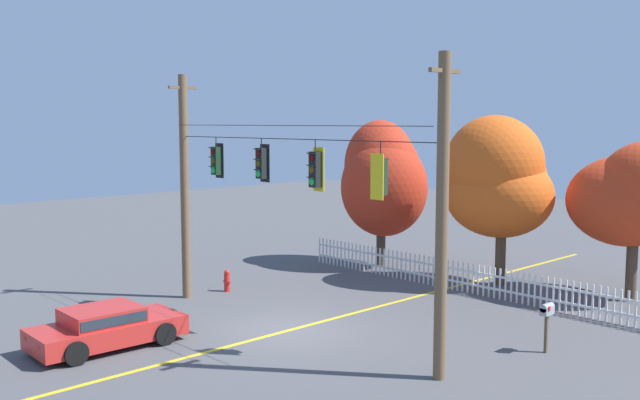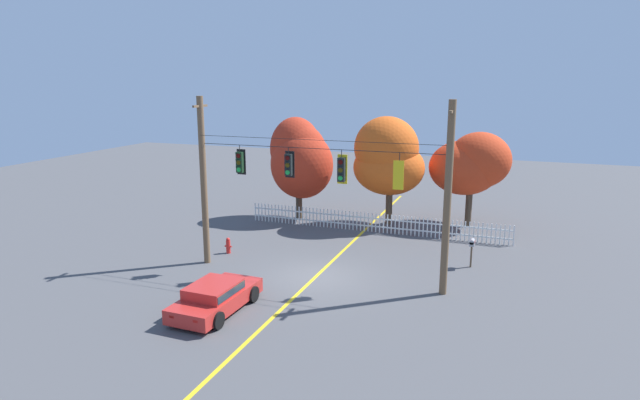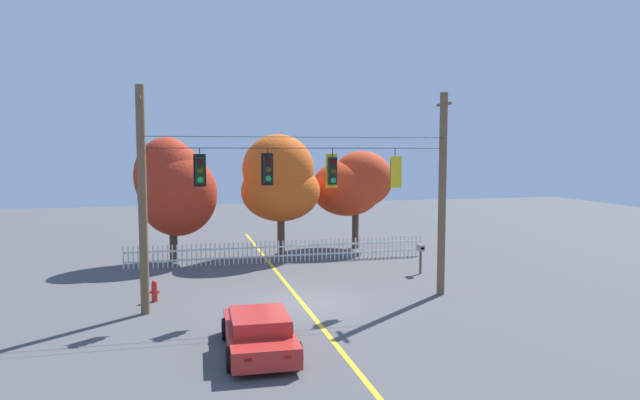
{
  "view_description": "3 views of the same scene",
  "coord_description": "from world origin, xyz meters",
  "views": [
    {
      "loc": [
        15.75,
        -13.63,
        6.22
      ],
      "look_at": [
        0.45,
        0.85,
        3.92
      ],
      "focal_mm": 39.93,
      "sensor_mm": 36.0,
      "label": 1
    },
    {
      "loc": [
        8.1,
        -21.37,
        8.68
      ],
      "look_at": [
        -0.03,
        0.61,
        3.38
      ],
      "focal_mm": 30.5,
      "sensor_mm": 36.0,
      "label": 2
    },
    {
      "loc": [
        -4.37,
        -20.42,
        5.68
      ],
      "look_at": [
        0.79,
        0.45,
        3.79
      ],
      "focal_mm": 32.24,
      "sensor_mm": 36.0,
      "label": 3
    }
  ],
  "objects": [
    {
      "name": "lane_centerline_stripe",
      "position": [
        0.0,
        0.0,
        0.0
      ],
      "size": [
        0.16,
        36.0,
        0.01
      ],
      "primitive_type": "cube",
      "color": "gold",
      "rests_on": "ground"
    },
    {
      "name": "signal_support_span",
      "position": [
        0.0,
        -0.0,
        4.0
      ],
      "size": [
        11.45,
        1.1,
        7.87
      ],
      "color": "brown",
      "rests_on": "ground"
    },
    {
      "name": "parked_car",
      "position": [
        -2.26,
        -4.76,
        0.6
      ],
      "size": [
        2.06,
        4.19,
        1.15
      ],
      "color": "red",
      "rests_on": "ground"
    },
    {
      "name": "fire_hydrant",
      "position": [
        -5.33,
        1.58,
        0.4
      ],
      "size": [
        0.38,
        0.22,
        0.81
      ],
      "color": "red",
      "rests_on": "ground"
    },
    {
      "name": "traffic_signal_northbound_secondary",
      "position": [
        3.6,
        -0.01,
        4.84
      ],
      "size": [
        0.43,
        0.38,
        1.49
      ],
      "color": "black"
    },
    {
      "name": "traffic_signal_southbound_primary",
      "position": [
        -1.25,
        0.01,
        4.98
      ],
      "size": [
        0.43,
        0.38,
        1.35
      ],
      "color": "black"
    },
    {
      "name": "ground",
      "position": [
        0.0,
        0.0,
        0.0
      ],
      "size": [
        80.0,
        80.0,
        0.0
      ],
      "primitive_type": "plane",
      "color": "#4C4C4F"
    },
    {
      "name": "traffic_signal_westbound_side",
      "position": [
        1.15,
        0.01,
        4.91
      ],
      "size": [
        0.43,
        0.38,
        1.46
      ],
      "color": "black"
    },
    {
      "name": "traffic_signal_northbound_primary",
      "position": [
        -3.63,
        0.01,
        4.96
      ],
      "size": [
        0.43,
        0.38,
        1.35
      ],
      "color": "black"
    },
    {
      "name": "autumn_maple_mid",
      "position": [
        0.91,
        9.77,
        4.02
      ],
      "size": [
        4.23,
        3.71,
        6.5
      ],
      "color": "brown",
      "rests_on": "ground"
    },
    {
      "name": "white_picket_fence",
      "position": [
        0.59,
        7.86,
        0.56
      ],
      "size": [
        15.19,
        0.06,
        1.11
      ],
      "color": "white",
      "rests_on": "ground"
    },
    {
      "name": "roadside_mailbox",
      "position": [
        6.35,
        3.7,
        1.11
      ],
      "size": [
        0.25,
        0.44,
        1.37
      ],
      "color": "brown",
      "rests_on": "ground"
    },
    {
      "name": "autumn_maple_near_fence",
      "position": [
        -4.61,
        9.36,
        3.83
      ],
      "size": [
        4.11,
        3.53,
        6.32
      ],
      "color": "#473828",
      "rests_on": "ground"
    },
    {
      "name": "autumn_oak_far_east",
      "position": [
        5.45,
        11.28,
        3.68
      ],
      "size": [
        4.73,
        3.95,
        5.62
      ],
      "color": "#473828",
      "rests_on": "ground"
    }
  ]
}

